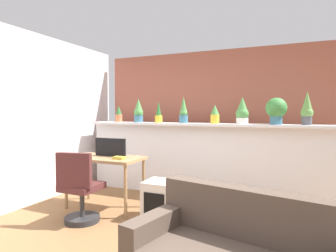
% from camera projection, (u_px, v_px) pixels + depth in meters
% --- Properties ---
extents(ground_plane, '(12.00, 12.00, 0.00)m').
position_uv_depth(ground_plane, '(142.00, 249.00, 2.96)').
color(ground_plane, brown).
extents(divider_wall, '(4.03, 0.16, 1.18)m').
position_uv_depth(divider_wall, '(200.00, 161.00, 4.76)').
color(divider_wall, silver).
rests_on(divider_wall, ground).
extents(plant_shelf, '(4.03, 0.35, 0.04)m').
position_uv_depth(plant_shelf, '(199.00, 124.00, 4.69)').
color(plant_shelf, silver).
rests_on(plant_shelf, divider_wall).
extents(brick_wall_behind, '(4.03, 0.10, 2.50)m').
position_uv_depth(brick_wall_behind, '(210.00, 120.00, 5.28)').
color(brick_wall_behind, '#9E5442').
rests_on(brick_wall_behind, ground).
extents(side_wall_left, '(0.12, 4.40, 2.60)m').
position_uv_depth(side_wall_left, '(16.00, 119.00, 4.15)').
color(side_wall_left, silver).
rests_on(side_wall_left, ground).
extents(potted_plant_0, '(0.12, 0.12, 0.30)m').
position_uv_depth(potted_plant_0, '(119.00, 114.00, 5.34)').
color(potted_plant_0, '#C66B42').
rests_on(potted_plant_0, plant_shelf).
extents(potted_plant_1, '(0.17, 0.17, 0.42)m').
position_uv_depth(potted_plant_1, '(139.00, 111.00, 5.13)').
color(potted_plant_1, '#386B84').
rests_on(potted_plant_1, plant_shelf).
extents(potted_plant_2, '(0.13, 0.13, 0.37)m').
position_uv_depth(potted_plant_2, '(159.00, 114.00, 4.94)').
color(potted_plant_2, gold).
rests_on(potted_plant_2, plant_shelf).
extents(potted_plant_3, '(0.15, 0.15, 0.44)m').
position_uv_depth(potted_plant_3, '(184.00, 112.00, 4.81)').
color(potted_plant_3, '#386B84').
rests_on(potted_plant_3, plant_shelf).
extents(potted_plant_4, '(0.14, 0.14, 0.30)m').
position_uv_depth(potted_plant_4, '(215.00, 114.00, 4.58)').
color(potted_plant_4, gold).
rests_on(potted_plant_4, plant_shelf).
extents(potted_plant_5, '(0.20, 0.20, 0.42)m').
position_uv_depth(potted_plant_5, '(242.00, 112.00, 4.44)').
color(potted_plant_5, silver).
rests_on(potted_plant_5, plant_shelf).
extents(potted_plant_6, '(0.30, 0.30, 0.39)m').
position_uv_depth(potted_plant_6, '(276.00, 109.00, 4.20)').
color(potted_plant_6, '#386B84').
rests_on(potted_plant_6, plant_shelf).
extents(potted_plant_7, '(0.17, 0.17, 0.48)m').
position_uv_depth(potted_plant_7, '(307.00, 109.00, 4.08)').
color(potted_plant_7, '#4C4C51').
rests_on(potted_plant_7, plant_shelf).
extents(desk, '(1.10, 0.60, 0.75)m').
position_uv_depth(desk, '(105.00, 163.00, 4.19)').
color(desk, '#99754C').
rests_on(desk, ground).
extents(tv_monitor, '(0.51, 0.04, 0.27)m').
position_uv_depth(tv_monitor, '(110.00, 147.00, 4.23)').
color(tv_monitor, black).
rests_on(tv_monitor, desk).
extents(office_chair, '(0.48, 0.49, 0.91)m').
position_uv_depth(office_chair, '(80.00, 193.00, 3.61)').
color(office_chair, '#262628').
rests_on(office_chair, ground).
extents(side_cube_shelf, '(0.40, 0.41, 0.50)m').
position_uv_depth(side_cube_shelf, '(160.00, 200.00, 3.77)').
color(side_cube_shelf, silver).
rests_on(side_cube_shelf, ground).
extents(book_on_desk, '(0.15, 0.11, 0.04)m').
position_uv_depth(book_on_desk, '(119.00, 158.00, 3.98)').
color(book_on_desk, gold).
rests_on(book_on_desk, desk).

